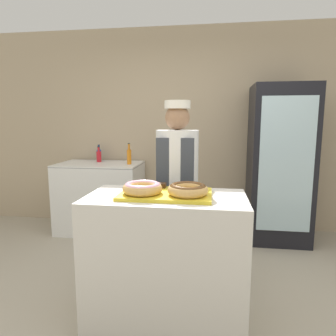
% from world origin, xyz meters
% --- Properties ---
extents(ground_plane, '(14.00, 14.00, 0.00)m').
position_xyz_m(ground_plane, '(0.00, 0.00, 0.00)').
color(ground_plane, '#A89E89').
extents(wall_back, '(8.00, 0.06, 2.70)m').
position_xyz_m(wall_back, '(0.00, 2.13, 1.35)').
color(wall_back, tan).
rests_on(wall_back, ground_plane).
extents(display_counter, '(1.11, 0.59, 0.95)m').
position_xyz_m(display_counter, '(0.00, 0.00, 0.48)').
color(display_counter, beige).
rests_on(display_counter, ground_plane).
extents(serving_tray, '(0.63, 0.40, 0.02)m').
position_xyz_m(serving_tray, '(0.00, 0.00, 0.96)').
color(serving_tray, yellow).
rests_on(serving_tray, display_counter).
extents(donut_light_glaze, '(0.27, 0.27, 0.07)m').
position_xyz_m(donut_light_glaze, '(-0.15, -0.05, 1.02)').
color(donut_light_glaze, tan).
rests_on(donut_light_glaze, serving_tray).
extents(donut_chocolate_glaze, '(0.27, 0.27, 0.07)m').
position_xyz_m(donut_chocolate_glaze, '(0.15, -0.05, 1.02)').
color(donut_chocolate_glaze, tan).
rests_on(donut_chocolate_glaze, serving_tray).
extents(brownie_back_left, '(0.07, 0.07, 0.03)m').
position_xyz_m(brownie_back_left, '(-0.06, 0.15, 0.99)').
color(brownie_back_left, '#382111').
rests_on(brownie_back_left, serving_tray).
extents(brownie_back_right, '(0.07, 0.07, 0.03)m').
position_xyz_m(brownie_back_right, '(0.06, 0.15, 0.99)').
color(brownie_back_right, '#382111').
rests_on(brownie_back_right, serving_tray).
extents(baker_person, '(0.37, 0.37, 1.64)m').
position_xyz_m(baker_person, '(0.01, 0.62, 0.86)').
color(baker_person, '#4C4C51').
rests_on(baker_person, ground_plane).
extents(beverage_fridge, '(0.71, 0.62, 1.89)m').
position_xyz_m(beverage_fridge, '(1.13, 1.73, 0.94)').
color(beverage_fridge, black).
rests_on(beverage_fridge, ground_plane).
extents(chest_freezer, '(1.08, 0.67, 0.92)m').
position_xyz_m(chest_freezer, '(-1.15, 1.73, 0.46)').
color(chest_freezer, white).
rests_on(chest_freezer, ground_plane).
extents(bottle_orange, '(0.06, 0.06, 0.27)m').
position_xyz_m(bottle_orange, '(-0.73, 1.69, 1.02)').
color(bottle_orange, orange).
rests_on(bottle_orange, chest_freezer).
extents(bottle_red, '(0.06, 0.06, 0.21)m').
position_xyz_m(bottle_red, '(-1.20, 1.85, 1.00)').
color(bottle_red, red).
rests_on(bottle_red, chest_freezer).
extents(bottle_blue, '(0.06, 0.06, 0.22)m').
position_xyz_m(bottle_blue, '(-1.24, 1.98, 1.01)').
color(bottle_blue, '#1E4CB2').
rests_on(bottle_blue, chest_freezer).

